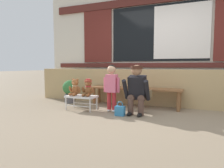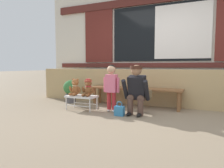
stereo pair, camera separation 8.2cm
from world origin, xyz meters
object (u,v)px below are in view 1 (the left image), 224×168
(child_standing, at_px, (112,83))
(small_display_bench, at_px, (81,97))
(teddy_bear_plain, at_px, (75,88))
(handbag_on_ground, at_px, (120,111))
(adult_crouching, at_px, (138,89))
(potted_plant, at_px, (70,90))
(teddy_bear_with_hat, at_px, (88,88))
(wooden_bench_long, at_px, (135,90))

(child_standing, bearing_deg, small_display_bench, -173.74)
(teddy_bear_plain, relative_size, child_standing, 0.38)
(handbag_on_ground, bearing_deg, teddy_bear_plain, 170.87)
(handbag_on_ground, bearing_deg, adult_crouching, 41.97)
(child_standing, bearing_deg, teddy_bear_plain, -175.04)
(teddy_bear_plain, height_order, potted_plant, teddy_bear_plain)
(teddy_bear_plain, height_order, handbag_on_ground, teddy_bear_plain)
(child_standing, distance_m, handbag_on_ground, 0.62)
(child_standing, bearing_deg, teddy_bear_with_hat, -172.03)
(small_display_bench, xyz_separation_m, teddy_bear_plain, (-0.16, 0.00, 0.20))
(small_display_bench, relative_size, handbag_on_ground, 2.35)
(teddy_bear_plain, bearing_deg, wooden_bench_long, 33.76)
(small_display_bench, height_order, child_standing, child_standing)
(teddy_bear_with_hat, distance_m, handbag_on_ground, 0.89)
(wooden_bench_long, xyz_separation_m, small_display_bench, (-0.95, -0.74, -0.11))
(teddy_bear_plain, bearing_deg, child_standing, 4.96)
(wooden_bench_long, relative_size, teddy_bear_plain, 5.78)
(small_display_bench, bearing_deg, handbag_on_ground, -10.56)
(wooden_bench_long, xyz_separation_m, potted_plant, (-1.65, -0.15, -0.05))
(wooden_bench_long, distance_m, teddy_bear_plain, 1.34)
(potted_plant, bearing_deg, teddy_bear_with_hat, -34.46)
(small_display_bench, relative_size, teddy_bear_with_hat, 1.76)
(adult_crouching, xyz_separation_m, handbag_on_ground, (-0.27, -0.24, -0.38))
(adult_crouching, height_order, handbag_on_ground, adult_crouching)
(wooden_bench_long, xyz_separation_m, teddy_bear_plain, (-1.11, -0.74, 0.09))
(teddy_bear_plain, relative_size, handbag_on_ground, 1.34)
(child_standing, relative_size, potted_plant, 1.68)
(teddy_bear_plain, distance_m, teddy_bear_with_hat, 0.32)
(wooden_bench_long, height_order, teddy_bear_plain, teddy_bear_plain)
(small_display_bench, height_order, teddy_bear_plain, teddy_bear_plain)
(child_standing, height_order, handbag_on_ground, child_standing)
(teddy_bear_with_hat, relative_size, handbag_on_ground, 1.34)
(wooden_bench_long, bearing_deg, teddy_bear_with_hat, -136.83)
(child_standing, xyz_separation_m, handbag_on_ground, (0.28, -0.25, -0.50))
(wooden_bench_long, relative_size, teddy_bear_with_hat, 5.78)
(wooden_bench_long, distance_m, teddy_bear_with_hat, 1.09)
(small_display_bench, bearing_deg, teddy_bear_plain, 179.49)
(wooden_bench_long, relative_size, adult_crouching, 2.21)
(small_display_bench, relative_size, teddy_bear_plain, 1.76)
(child_standing, height_order, potted_plant, child_standing)
(small_display_bench, relative_size, potted_plant, 1.12)
(handbag_on_ground, height_order, potted_plant, potted_plant)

